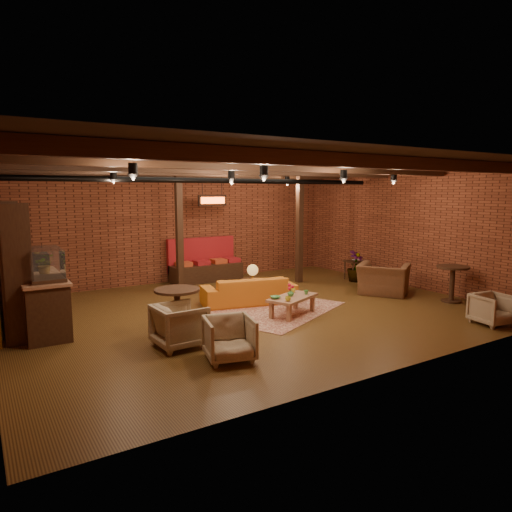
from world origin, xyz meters
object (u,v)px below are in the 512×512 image
armchair_b (229,337)px  armchair_a (179,323)px  round_table_right (452,278)px  armchair_far (492,308)px  sofa (249,290)px  round_table_left (177,304)px  armchair_right (384,274)px  coffee_table (292,298)px  side_table_lamp (253,273)px  side_table_book (355,262)px  plant_tall (357,235)px

armchair_b → armchair_a: bearing=127.1°
armchair_b → round_table_right: bearing=19.0°
armchair_b → armchair_far: armchair_b is taller
sofa → round_table_left: (-2.30, -1.32, 0.26)m
armchair_right → armchair_far: size_ratio=1.79×
coffee_table → side_table_lamp: side_table_lamp is taller
armchair_b → armchair_right: size_ratio=0.62×
coffee_table → armchair_far: size_ratio=1.97×
coffee_table → side_table_lamp: (0.05, 1.66, 0.29)m
round_table_left → armchair_right: bearing=3.5°
round_table_right → coffee_table: bearing=165.0°
round_table_left → armchair_far: bearing=-25.9°
armchair_a → armchair_right: bearing=-83.2°
armchair_a → side_table_book: size_ratio=1.34×
armchair_right → side_table_book: (0.74, 1.79, 0.01)m
armchair_a → round_table_right: round_table_right is taller
coffee_table → armchair_b: armchair_b is taller
side_table_book → plant_tall: plant_tall is taller
sofa → plant_tall: plant_tall is taller
armchair_b → armchair_right: armchair_right is taller
coffee_table → round_table_right: bearing=-15.0°
armchair_a → side_table_book: armchair_a is taller
sofa → armchair_b: (-2.11, -2.93, 0.06)m
armchair_a → side_table_book: bearing=-70.0°
round_table_left → armchair_far: round_table_left is taller
sofa → round_table_left: 2.67m
armchair_a → armchair_b: armchair_a is taller
sofa → round_table_right: round_table_right is taller
armchair_far → side_table_lamp: bearing=133.2°
armchair_b → side_table_lamp: bearing=67.6°
sofa → coffee_table: (0.25, -1.36, 0.05)m
coffee_table → armchair_b: 2.83m
round_table_left → plant_tall: size_ratio=0.32×
sofa → armchair_right: armchair_right is taller
armchair_b → plant_tall: size_ratio=0.28×
armchair_a → round_table_right: bearing=-96.4°
round_table_left → side_table_book: size_ratio=1.42×
round_table_left → armchair_b: round_table_left is taller
side_table_lamp → round_table_right: (3.85, -2.71, -0.08)m
armchair_a → armchair_right: 6.01m
side_table_lamp → round_table_right: size_ratio=1.00×
armchair_a → armchair_right: (5.92, 0.97, 0.12)m
round_table_left → plant_tall: (6.30, 1.94, 0.77)m
side_table_book → plant_tall: bearing=-127.2°
side_table_book → armchair_right: bearing=-112.5°
plant_tall → armchair_far: bearing=-100.1°
sofa → round_table_left: round_table_left is taller
side_table_lamp → armchair_b: 4.04m
side_table_lamp → armchair_right: 3.36m
round_table_right → plant_tall: 3.13m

